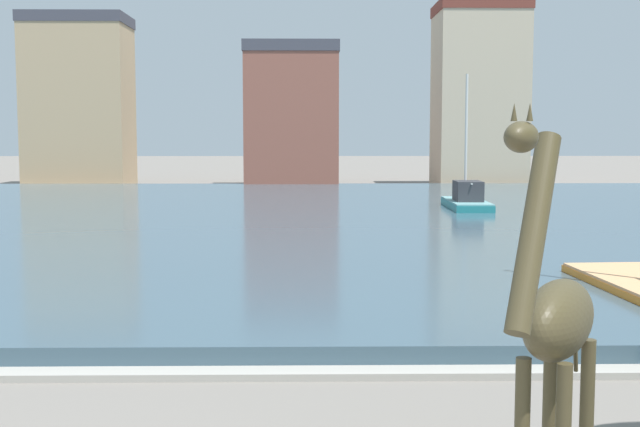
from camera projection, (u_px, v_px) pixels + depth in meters
The scene contains 7 objects.
harbor_water at pixel (267, 218), 35.74m from camera, with size 91.19×45.32×0.43m, color #3D5666.
quay_edge_coping at pixel (197, 374), 12.95m from camera, with size 91.19×0.50×0.12m, color #ADA89E.
giraffe_statue at pixel (555, 330), 7.35m from camera, with size 1.50×2.14×4.05m.
sailboat_teal at pixel (465, 204), 38.82m from camera, with size 1.85×5.99×6.68m.
townhouse_wide_warehouse at pixel (79, 101), 61.73m from camera, with size 7.62×5.35×12.78m.
townhouse_corner_house at pixel (292, 116), 60.04m from camera, with size 6.77×6.67×10.44m.
townhouse_narrow_midrow at pixel (479, 95), 61.52m from camera, with size 6.60×5.82×13.63m.
Camera 1 is at (1.74, -4.50, 3.81)m, focal length 46.11 mm.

